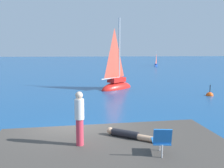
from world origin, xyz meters
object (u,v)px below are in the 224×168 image
at_px(person_sunbather, 129,134).
at_px(marker_buoy, 210,96).
at_px(sailboat_near, 116,85).
at_px(sailboat_far, 156,65).
at_px(person_standing, 79,117).
at_px(beach_chair, 162,140).

relative_size(person_sunbather, marker_buoy, 1.38).
bearing_deg(marker_buoy, person_sunbather, -125.14).
relative_size(sailboat_near, sailboat_far, 2.22).
distance_m(person_standing, marker_buoy, 15.17).
xyz_separation_m(person_sunbather, beach_chair, (0.69, -1.37, 0.33)).
bearing_deg(person_sunbather, marker_buoy, 86.77).
bearing_deg(person_standing, marker_buoy, 121.88).
height_order(sailboat_far, person_standing, sailboat_far).
xyz_separation_m(sailboat_near, beach_chair, (-0.27, -16.30, 1.01)).
bearing_deg(person_sunbather, sailboat_near, 118.25).
distance_m(sailboat_near, person_standing, 15.67).
distance_m(sailboat_near, sailboat_far, 26.61).
bearing_deg(marker_buoy, person_standing, -128.86).
distance_m(sailboat_far, person_standing, 42.03).
bearing_deg(person_standing, beach_chair, 48.93).
distance_m(person_standing, beach_chair, 2.43).
xyz_separation_m(person_sunbather, marker_buoy, (7.91, 11.24, -1.05)).
bearing_deg(beach_chair, sailboat_far, -6.64).
xyz_separation_m(person_sunbather, person_standing, (-1.53, -0.48, 0.75)).
bearing_deg(sailboat_far, sailboat_near, 4.33).
height_order(sailboat_near, marker_buoy, sailboat_near).
height_order(person_sunbather, beach_chair, beach_chair).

